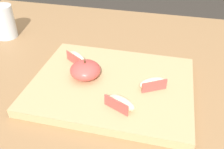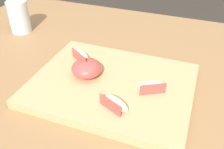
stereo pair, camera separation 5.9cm
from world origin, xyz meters
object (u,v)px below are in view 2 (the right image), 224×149
at_px(cutting_board, 112,85).
at_px(drinking_glass_water, 19,17).
at_px(apple_half_skin_up, 87,68).
at_px(apple_wedge_left, 82,55).
at_px(apple_wedge_near_knife, 114,103).
at_px(apple_wedge_right, 152,86).

distance_m(cutting_board, drinking_glass_water, 0.45).
height_order(apple_half_skin_up, apple_wedge_left, apple_half_skin_up).
relative_size(cutting_board, apple_wedge_near_knife, 5.74).
height_order(apple_half_skin_up, apple_wedge_right, apple_half_skin_up).
bearing_deg(apple_wedge_near_knife, cutting_board, 112.80).
xyz_separation_m(apple_wedge_right, drinking_glass_water, (-0.50, 0.19, 0.02)).
bearing_deg(apple_wedge_right, cutting_board, 178.06).
height_order(cutting_board, apple_wedge_right, apple_wedge_right).
xyz_separation_m(apple_half_skin_up, apple_wedge_near_knife, (0.10, -0.09, -0.01)).
height_order(cutting_board, apple_half_skin_up, apple_half_skin_up).
xyz_separation_m(cutting_board, drinking_glass_water, (-0.40, 0.19, 0.04)).
bearing_deg(apple_wedge_right, drinking_glass_water, 159.26).
bearing_deg(cutting_board, drinking_glass_water, 155.25).
height_order(apple_wedge_near_knife, apple_wedge_right, same).
relative_size(apple_half_skin_up, apple_wedge_right, 1.14).
height_order(cutting_board, apple_wedge_near_knife, apple_wedge_near_knife).
xyz_separation_m(apple_wedge_near_knife, drinking_glass_water, (-0.44, 0.27, 0.02)).
height_order(apple_wedge_near_knife, apple_wedge_left, same).
bearing_deg(apple_wedge_near_knife, drinking_glass_water, 148.36).
xyz_separation_m(cutting_board, apple_wedge_right, (0.10, -0.00, 0.02)).
relative_size(cutting_board, apple_wedge_right, 5.84).
relative_size(apple_wedge_right, apple_wedge_left, 1.01).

